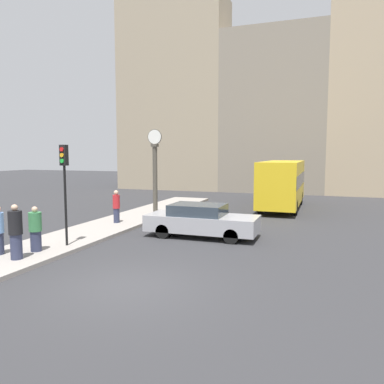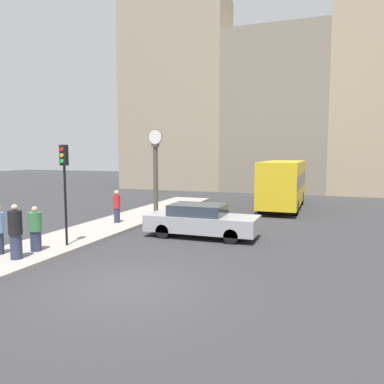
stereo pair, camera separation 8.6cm
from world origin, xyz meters
TOP-DOWN VIEW (x-y plane):
  - ground_plane at (0.00, 0.00)m, footprint 120.00×120.00m
  - sidewalk_corner at (-4.94, 8.43)m, footprint 2.80×20.86m
  - building_row at (-0.28, 27.60)m, footprint 30.57×5.00m
  - sedan_car at (-0.07, 6.39)m, footprint 4.77×1.86m
  - bus_distant at (2.30, 16.25)m, footprint 2.33×8.12m
  - traffic_light_near at (-4.18, 2.71)m, footprint 0.26×0.24m
  - street_clock at (-4.10, 10.36)m, footprint 0.85×0.34m
  - pedestrian_red_top at (-4.86, 7.43)m, footprint 0.35×0.35m
  - pedestrian_green_hoodie at (-4.64, 1.63)m, footprint 0.44×0.44m
  - pedestrian_black_jacket at (-4.51, 0.61)m, footprint 0.43×0.43m

SIDE VIEW (x-z plane):
  - ground_plane at x=0.00m, z-range 0.00..0.00m
  - sidewalk_corner at x=-4.94m, z-range 0.00..0.15m
  - sedan_car at x=-0.07m, z-range 0.01..1.42m
  - pedestrian_green_hoodie at x=-4.64m, z-range 0.13..1.72m
  - pedestrian_red_top at x=-4.86m, z-range 0.15..1.77m
  - pedestrian_black_jacket at x=-4.51m, z-range 0.14..1.93m
  - bus_distant at x=2.30m, z-range 0.21..3.30m
  - street_clock at x=-4.10m, z-range 0.23..5.02m
  - traffic_light_near at x=-4.18m, z-range 0.96..4.71m
  - building_row at x=-0.28m, z-range -0.76..18.09m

